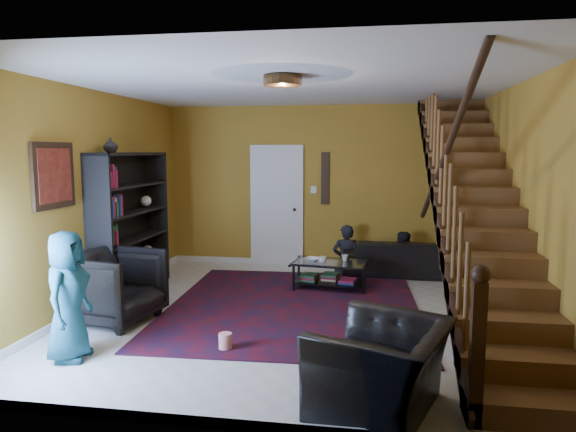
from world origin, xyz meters
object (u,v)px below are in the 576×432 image
(armchair_right, at_px, (381,367))
(coffee_table, at_px, (330,273))
(sofa, at_px, (404,257))
(armchair_left, at_px, (114,286))
(bookshelf, at_px, (132,226))

(armchair_right, height_order, coffee_table, armchair_right)
(sofa, height_order, armchair_left, armchair_left)
(bookshelf, distance_m, armchair_right, 4.50)
(sofa, bearing_deg, armchair_right, 83.62)
(armchair_left, relative_size, coffee_table, 0.83)
(bookshelf, bearing_deg, sofa, 23.53)
(armchair_left, bearing_deg, armchair_right, -106.94)
(coffee_table, bearing_deg, armchair_left, -141.95)
(bookshelf, bearing_deg, armchair_left, -73.82)
(bookshelf, xyz_separation_m, sofa, (3.90, 1.70, -0.67))
(bookshelf, distance_m, armchair_left, 1.38)
(bookshelf, relative_size, coffee_table, 1.76)
(armchair_left, bearing_deg, bookshelf, 27.12)
(sofa, xyz_separation_m, armchair_right, (-0.48, -4.55, 0.05))
(armchair_right, bearing_deg, sofa, -165.22)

